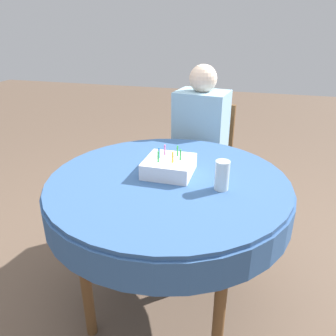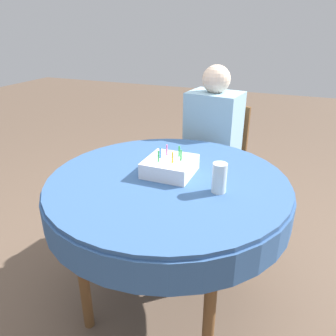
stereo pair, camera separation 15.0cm
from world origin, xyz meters
The scene contains 6 objects.
ground_plane centered at (0.00, 0.00, 0.00)m, with size 12.00×12.00×0.00m, color brown.
dining_table centered at (0.00, 0.00, 0.65)m, with size 1.12×1.12×0.74m.
chair centered at (0.02, 0.85, 0.48)m, with size 0.45×0.45×0.88m.
person centered at (0.01, 0.76, 0.69)m, with size 0.36×0.38×1.16m.
birthday_cake centered at (-0.01, 0.05, 0.78)m, with size 0.22×0.22×0.12m.
drinking_glass centered at (0.25, -0.04, 0.81)m, with size 0.06×0.06×0.13m.
Camera 2 is at (0.51, -1.25, 1.40)m, focal length 35.00 mm.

